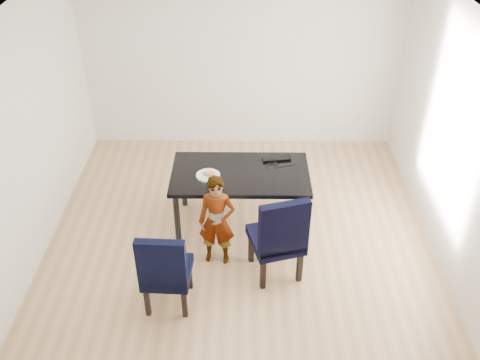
{
  "coord_description": "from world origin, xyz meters",
  "views": [
    {
      "loc": [
        0.05,
        -4.65,
        4.19
      ],
      "look_at": [
        0.0,
        0.2,
        0.85
      ],
      "focal_mm": 40.0,
      "sensor_mm": 36.0,
      "label": 1
    }
  ],
  "objects_px": {
    "chair_left": "(167,266)",
    "chair_right": "(276,233)",
    "dining_table": "(240,198)",
    "laptop": "(276,156)",
    "child": "(217,221)",
    "plate": "(208,175)"
  },
  "relations": [
    {
      "from": "dining_table",
      "to": "laptop",
      "type": "bearing_deg",
      "value": 39.41
    },
    {
      "from": "chair_right",
      "to": "laptop",
      "type": "height_order",
      "value": "chair_right"
    },
    {
      "from": "dining_table",
      "to": "plate",
      "type": "xyz_separation_m",
      "value": [
        -0.37,
        -0.08,
        0.38
      ]
    },
    {
      "from": "dining_table",
      "to": "child",
      "type": "distance_m",
      "value": 0.72
    },
    {
      "from": "dining_table",
      "to": "plate",
      "type": "distance_m",
      "value": 0.54
    },
    {
      "from": "chair_right",
      "to": "child",
      "type": "relative_size",
      "value": 0.98
    },
    {
      "from": "chair_left",
      "to": "child",
      "type": "xyz_separation_m",
      "value": [
        0.47,
        0.63,
        0.06
      ]
    },
    {
      "from": "laptop",
      "to": "chair_right",
      "type": "bearing_deg",
      "value": 79.5
    },
    {
      "from": "child",
      "to": "plate",
      "type": "height_order",
      "value": "child"
    },
    {
      "from": "child",
      "to": "chair_left",
      "type": "bearing_deg",
      "value": -121.05
    },
    {
      "from": "child",
      "to": "plate",
      "type": "distance_m",
      "value": 0.62
    },
    {
      "from": "dining_table",
      "to": "chair_left",
      "type": "bearing_deg",
      "value": -119.15
    },
    {
      "from": "dining_table",
      "to": "plate",
      "type": "relative_size",
      "value": 5.77
    },
    {
      "from": "dining_table",
      "to": "laptop",
      "type": "relative_size",
      "value": 4.59
    },
    {
      "from": "chair_left",
      "to": "plate",
      "type": "height_order",
      "value": "chair_left"
    },
    {
      "from": "dining_table",
      "to": "laptop",
      "type": "height_order",
      "value": "laptop"
    },
    {
      "from": "chair_right",
      "to": "laptop",
      "type": "bearing_deg",
      "value": 71.96
    },
    {
      "from": "child",
      "to": "laptop",
      "type": "relative_size",
      "value": 3.15
    },
    {
      "from": "dining_table",
      "to": "chair_right",
      "type": "bearing_deg",
      "value": -64.97
    },
    {
      "from": "dining_table",
      "to": "plate",
      "type": "height_order",
      "value": "plate"
    },
    {
      "from": "chair_left",
      "to": "chair_right",
      "type": "height_order",
      "value": "chair_right"
    },
    {
      "from": "chair_right",
      "to": "plate",
      "type": "xyz_separation_m",
      "value": [
        -0.75,
        0.75,
        0.22
      ]
    }
  ]
}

